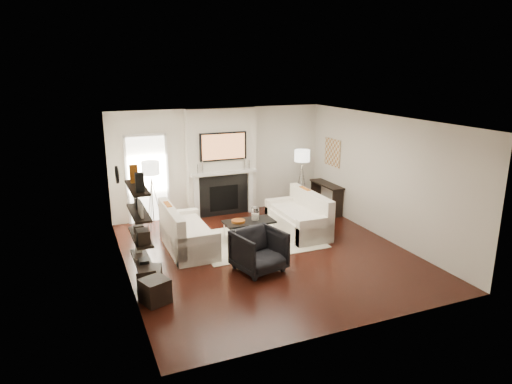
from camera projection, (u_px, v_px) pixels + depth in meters
name	position (u px, v px, depth m)	size (l,w,h in m)	color
room_envelope	(268.00, 190.00, 8.93)	(6.00, 6.00, 6.00)	black
chimney_breast	(222.00, 162.00, 11.49)	(1.80, 0.25, 2.70)	silver
fireplace_surround	(224.00, 195.00, 11.59)	(1.30, 0.02, 1.04)	black
firebox	(224.00, 198.00, 11.60)	(0.75, 0.02, 0.65)	black
mantel_pilaster_l	(197.00, 197.00, 11.29)	(0.12, 0.08, 1.10)	white
mantel_pilaster_r	(251.00, 192.00, 11.82)	(0.12, 0.08, 1.10)	white
mantel_shelf	(224.00, 173.00, 11.39)	(1.70, 0.18, 0.07)	white
tv_body	(223.00, 146.00, 11.23)	(1.20, 0.06, 0.70)	black
tv_screen	(224.00, 147.00, 11.20)	(1.10, 0.01, 0.62)	#BF723F
candlestick_l_tall	(202.00, 167.00, 11.14)	(0.04, 0.04, 0.30)	silver
candlestick_l_short	(197.00, 169.00, 11.10)	(0.04, 0.04, 0.24)	silver
candlestick_r_tall	(244.00, 164.00, 11.55)	(0.04, 0.04, 0.30)	silver
candlestick_r_short	(249.00, 164.00, 11.60)	(0.04, 0.04, 0.24)	silver
hallway_panel	(147.00, 180.00, 10.98)	(0.90, 0.02, 2.10)	white
door_trim_l	(127.00, 182.00, 10.79)	(0.06, 0.06, 2.16)	white
door_trim_r	(167.00, 178.00, 11.14)	(0.06, 0.06, 2.16)	white
door_trim_top	(145.00, 135.00, 10.68)	(1.02, 0.06, 0.06)	white
rug	(257.00, 240.00, 10.01)	(2.60, 2.00, 0.01)	beige
loveseat_left_base	(189.00, 240.00, 9.47)	(0.85, 1.80, 0.42)	white
loveseat_left_back	(172.00, 227.00, 9.26)	(0.18, 1.80, 0.80)	white
loveseat_left_arm_n	(199.00, 249.00, 8.72)	(0.85, 0.18, 0.60)	white
loveseat_left_arm_s	(179.00, 223.00, 10.16)	(0.85, 0.18, 0.60)	white
loveseat_left_cushion	(190.00, 227.00, 9.42)	(0.63, 1.44, 0.10)	white
pillow_left_orange	(168.00, 213.00, 9.47)	(0.10, 0.42, 0.42)	#AC5815
pillow_left_charcoal	(175.00, 223.00, 8.94)	(0.10, 0.40, 0.40)	black
loveseat_right_base	(297.00, 223.00, 10.43)	(0.85, 1.80, 0.42)	white
loveseat_right_back	(311.00, 209.00, 10.47)	(0.18, 1.80, 0.80)	white
loveseat_right_arm_n	(315.00, 231.00, 9.69)	(0.85, 0.18, 0.60)	white
loveseat_right_arm_s	(282.00, 210.00, 11.13)	(0.85, 0.18, 0.60)	white
loveseat_right_cushion	(296.00, 213.00, 10.35)	(0.63, 1.44, 0.10)	white
pillow_right_orange	(305.00, 197.00, 10.69)	(0.10, 0.42, 0.42)	#AC5815
pillow_right_charcoal	(317.00, 204.00, 10.16)	(0.10, 0.40, 0.40)	black
coffee_table	(249.00, 222.00, 9.98)	(1.10, 0.55, 0.04)	black
coffee_leg_nw	(231.00, 237.00, 9.65)	(0.02, 0.02, 0.38)	silver
coffee_leg_ne	(274.00, 231.00, 10.02)	(0.02, 0.02, 0.38)	silver
coffee_leg_sw	(224.00, 231.00, 10.05)	(0.02, 0.02, 0.38)	silver
coffee_leg_se	(266.00, 225.00, 10.41)	(0.02, 0.02, 0.38)	silver
hurricane_glass	(255.00, 214.00, 9.99)	(0.17, 0.17, 0.29)	white
hurricane_candle	(255.00, 217.00, 10.01)	(0.11, 0.11, 0.16)	white
copper_bowl	(238.00, 221.00, 9.87)	(0.30, 0.30, 0.05)	#B45E1E
armchair	(259.00, 249.00, 8.42)	(0.83, 0.78, 0.85)	black
lamp_left_post	(153.00, 204.00, 10.60)	(0.02, 0.02, 1.20)	silver
lamp_left_shade	(150.00, 168.00, 10.38)	(0.40, 0.40, 0.30)	white
lamp_left_leg_a	(157.00, 203.00, 10.65)	(0.02, 0.02, 1.25)	silver
lamp_left_leg_b	(150.00, 203.00, 10.67)	(0.02, 0.02, 1.25)	silver
lamp_left_leg_c	(151.00, 205.00, 10.50)	(0.02, 0.02, 1.25)	silver
lamp_right_post	(301.00, 187.00, 12.04)	(0.02, 0.02, 1.20)	silver
lamp_right_shade	(302.00, 156.00, 11.82)	(0.40, 0.40, 0.30)	white
lamp_right_leg_a	(305.00, 187.00, 12.08)	(0.02, 0.02, 1.25)	silver
lamp_right_leg_b	(298.00, 187.00, 12.11)	(0.02, 0.02, 1.25)	silver
lamp_right_leg_c	(301.00, 188.00, 11.94)	(0.02, 0.02, 1.25)	silver
console_top	(327.00, 184.00, 11.82)	(0.35, 1.20, 0.04)	black
console_leg_n	(338.00, 204.00, 11.43)	(0.30, 0.04, 0.71)	black
console_leg_s	(316.00, 193.00, 12.41)	(0.30, 0.04, 0.71)	black
wall_art	(333.00, 152.00, 11.71)	(0.03, 0.70, 0.70)	tan
shelf_bottom	(142.00, 261.00, 7.24)	(0.25, 1.00, 0.04)	black
shelf_lower	(141.00, 237.00, 7.14)	(0.25, 1.00, 0.04)	black
shelf_upper	(139.00, 213.00, 7.03)	(0.25, 1.00, 0.04)	black
shelf_top	(137.00, 188.00, 6.93)	(0.25, 1.00, 0.04)	black
decor_magfile_a	(140.00, 182.00, 6.60)	(0.12, 0.10, 0.28)	black
decor_magfile_b	(134.00, 174.00, 7.12)	(0.12, 0.10, 0.28)	#AC5815
decor_frame_a	(140.00, 209.00, 6.81)	(0.04, 0.30, 0.22)	white
decor_frame_b	(136.00, 202.00, 7.21)	(0.04, 0.22, 0.18)	black
decor_wine_rack	(143.00, 236.00, 6.85)	(0.18, 0.25, 0.20)	black
decor_box_small	(139.00, 229.00, 7.27)	(0.15, 0.12, 0.12)	black
decor_books	(143.00, 261.00, 7.13)	(0.14, 0.20, 0.05)	black
decor_box_tall	(139.00, 247.00, 7.52)	(0.10, 0.10, 0.18)	white
clock_rim	(117.00, 175.00, 8.63)	(0.34, 0.34, 0.04)	black
clock_face	(118.00, 175.00, 8.64)	(0.29, 0.29, 0.01)	white
ottoman_near	(150.00, 279.00, 7.74)	(0.40, 0.40, 0.40)	black
ottoman_far	(155.00, 291.00, 7.32)	(0.40, 0.40, 0.40)	black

